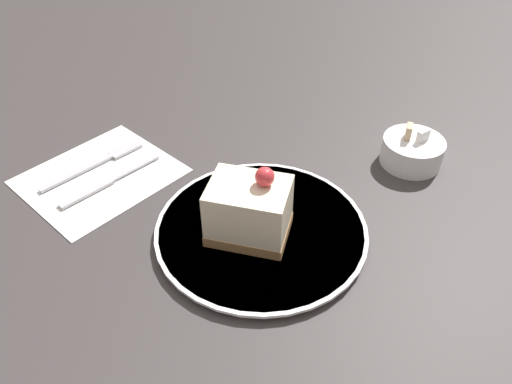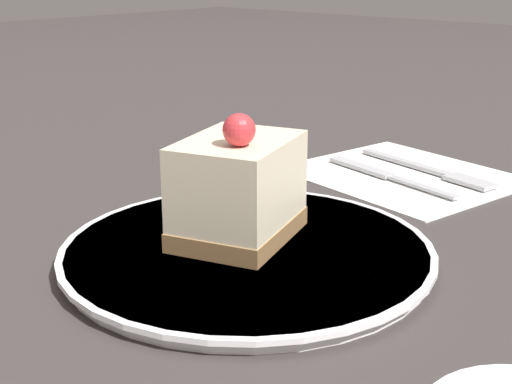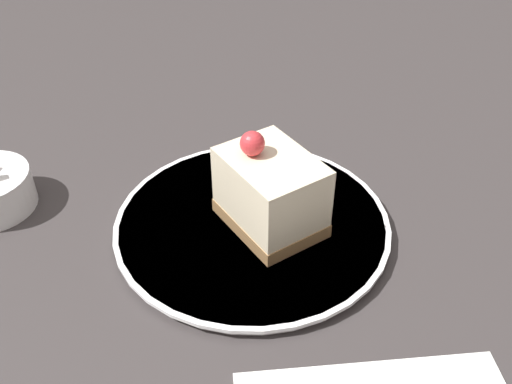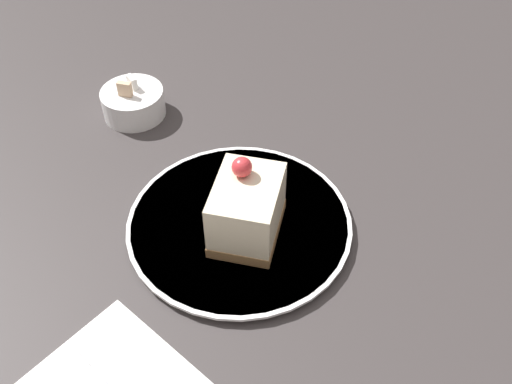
# 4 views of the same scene
# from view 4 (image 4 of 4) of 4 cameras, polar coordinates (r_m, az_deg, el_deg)

# --- Properties ---
(ground_plane) EXTENTS (4.00, 4.00, 0.00)m
(ground_plane) POSITION_cam_4_polar(r_m,az_deg,el_deg) (0.69, 0.34, -4.55)
(ground_plane) COLOR #383333
(plate) EXTENTS (0.27, 0.27, 0.01)m
(plate) POSITION_cam_4_polar(r_m,az_deg,el_deg) (0.69, -1.83, -3.42)
(plate) COLOR white
(plate) RESTS_ON ground_plane
(cake_slice) EXTENTS (0.12, 0.10, 0.10)m
(cake_slice) POSITION_cam_4_polar(r_m,az_deg,el_deg) (0.65, -0.93, -1.70)
(cake_slice) COLOR olive
(cake_slice) RESTS_ON plate
(sugar_bowl) EXTENTS (0.09, 0.09, 0.06)m
(sugar_bowl) POSITION_cam_4_polar(r_m,az_deg,el_deg) (0.87, -12.17, 8.75)
(sugar_bowl) COLOR white
(sugar_bowl) RESTS_ON ground_plane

